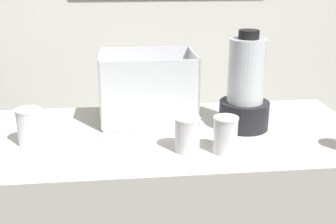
{
  "coord_description": "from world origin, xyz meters",
  "views": [
    {
      "loc": [
        -0.15,
        -1.36,
        1.47
      ],
      "look_at": [
        0.0,
        0.0,
        0.98
      ],
      "focal_mm": 44.62,
      "sensor_mm": 36.0,
      "label": 1
    }
  ],
  "objects_px": {
    "carrot_display_bin": "(151,98)",
    "juice_cup_beet_middle": "(30,129)",
    "juice_cup_orange_far_right": "(225,136)",
    "juice_cup_mango_right": "(187,136)",
    "blender_pitcher": "(245,91)"
  },
  "relations": [
    {
      "from": "blender_pitcher",
      "to": "juice_cup_orange_far_right",
      "type": "distance_m",
      "value": 0.25
    },
    {
      "from": "blender_pitcher",
      "to": "juice_cup_beet_middle",
      "type": "xyz_separation_m",
      "value": [
        -0.74,
        -0.07,
        -0.09
      ]
    },
    {
      "from": "juice_cup_mango_right",
      "to": "carrot_display_bin",
      "type": "bearing_deg",
      "value": 106.87
    },
    {
      "from": "juice_cup_mango_right",
      "to": "juice_cup_orange_far_right",
      "type": "relative_size",
      "value": 0.95
    },
    {
      "from": "blender_pitcher",
      "to": "carrot_display_bin",
      "type": "bearing_deg",
      "value": 157.85
    },
    {
      "from": "carrot_display_bin",
      "to": "juice_cup_mango_right",
      "type": "bearing_deg",
      "value": -73.13
    },
    {
      "from": "blender_pitcher",
      "to": "juice_cup_beet_middle",
      "type": "bearing_deg",
      "value": -174.51
    },
    {
      "from": "juice_cup_orange_far_right",
      "to": "juice_cup_mango_right",
      "type": "bearing_deg",
      "value": 168.57
    },
    {
      "from": "carrot_display_bin",
      "to": "juice_cup_beet_middle",
      "type": "relative_size",
      "value": 2.87
    },
    {
      "from": "juice_cup_mango_right",
      "to": "juice_cup_orange_far_right",
      "type": "xyz_separation_m",
      "value": [
        0.12,
        -0.02,
        0.0
      ]
    },
    {
      "from": "juice_cup_orange_far_right",
      "to": "juice_cup_beet_middle",
      "type": "bearing_deg",
      "value": 168.14
    },
    {
      "from": "carrot_display_bin",
      "to": "juice_cup_mango_right",
      "type": "distance_m",
      "value": 0.33
    },
    {
      "from": "juice_cup_beet_middle",
      "to": "juice_cup_orange_far_right",
      "type": "height_order",
      "value": "juice_cup_beet_middle"
    },
    {
      "from": "carrot_display_bin",
      "to": "juice_cup_beet_middle",
      "type": "bearing_deg",
      "value": -153.45
    },
    {
      "from": "carrot_display_bin",
      "to": "juice_cup_beet_middle",
      "type": "height_order",
      "value": "carrot_display_bin"
    }
  ]
}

